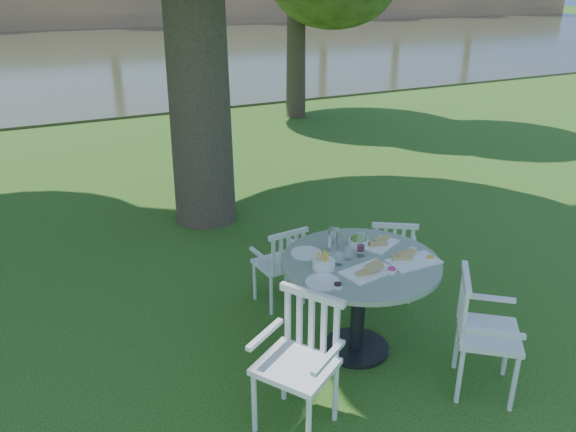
% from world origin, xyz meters
% --- Properties ---
extents(ground, '(140.00, 140.00, 0.00)m').
position_xyz_m(ground, '(0.00, 0.00, 0.00)').
color(ground, '#183E0D').
rests_on(ground, ground).
extents(table, '(1.29, 1.29, 0.86)m').
position_xyz_m(table, '(0.09, -0.92, 0.68)').
color(table, black).
rests_on(table, ground).
extents(chair_ne, '(0.58, 0.57, 0.85)m').
position_xyz_m(chair_ne, '(0.86, -0.35, 0.50)').
color(chair_ne, silver).
rests_on(chair_ne, ground).
extents(chair_nw, '(0.45, 0.42, 0.83)m').
position_xyz_m(chair_nw, '(-0.15, 0.01, 0.49)').
color(chair_nw, silver).
rests_on(chair_nw, ground).
extents(chair_sw, '(0.66, 0.67, 0.98)m').
position_xyz_m(chair_sw, '(-0.71, -1.43, 0.58)').
color(chair_sw, silver).
rests_on(chair_sw, ground).
extents(chair_se, '(0.66, 0.67, 0.96)m').
position_xyz_m(chair_se, '(0.61, -1.72, 0.57)').
color(chair_se, silver).
rests_on(chair_se, ground).
extents(tableware, '(1.15, 0.78, 0.20)m').
position_xyz_m(tableware, '(0.04, -0.88, 0.90)').
color(tableware, white).
rests_on(tableware, table).
extents(river, '(100.00, 28.00, 0.12)m').
position_xyz_m(river, '(0.00, 23.00, 0.00)').
color(river, '#33341F').
rests_on(river, ground).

